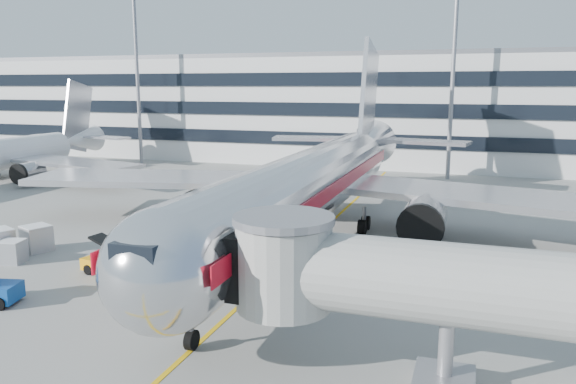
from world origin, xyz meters
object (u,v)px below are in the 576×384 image
(main_jet, at_px, (317,180))
(cargo_container_front, at_px, (12,251))
(ramp_worker, at_px, (148,272))
(cargo_container_left, at_px, (37,238))
(belt_loader, at_px, (118,265))

(main_jet, xyz_separation_m, cargo_container_front, (-16.66, -12.61, -3.49))
(cargo_container_front, xyz_separation_m, ramp_worker, (10.86, -1.38, 0.25))
(main_jet, relative_size, cargo_container_front, 30.90)
(main_jet, bearing_deg, ramp_worker, -112.54)
(main_jet, distance_m, ramp_worker, 15.48)
(cargo_container_left, bearing_deg, belt_loader, -16.82)
(main_jet, relative_size, cargo_container_left, 23.31)
(cargo_container_left, height_order, ramp_worker, ramp_worker)
(belt_loader, relative_size, cargo_container_front, 2.99)
(main_jet, distance_m, belt_loader, 15.70)
(main_jet, xyz_separation_m, belt_loader, (-8.80, -12.50, -3.58))
(ramp_worker, bearing_deg, cargo_container_left, 127.77)
(belt_loader, relative_size, cargo_container_left, 2.25)
(belt_loader, height_order, cargo_container_left, belt_loader)
(belt_loader, height_order, cargo_container_front, belt_loader)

